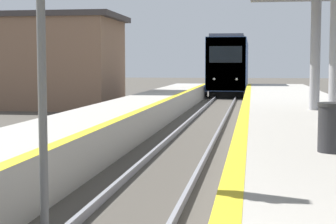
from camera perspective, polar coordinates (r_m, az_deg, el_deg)
train at (r=47.68m, az=6.33°, el=4.72°), size 2.86×16.52×4.62m
trash_bin at (r=9.69m, az=16.58°, el=-1.50°), size 0.58×0.58×0.82m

